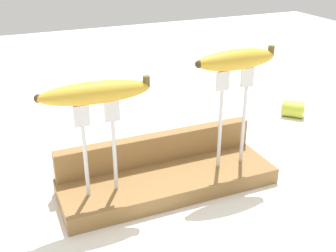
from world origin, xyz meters
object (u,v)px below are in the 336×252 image
fork_stand_left (99,140)px  banana_raised_right (236,60)px  fork_stand_right (233,109)px  banana_raised_left (95,93)px  banana_chunk_near (293,109)px

fork_stand_left → banana_raised_right: 0.28m
fork_stand_right → banana_raised_left: bearing=180.0°
fork_stand_left → fork_stand_right: 0.26m
banana_raised_right → fork_stand_right: bearing=-0.3°
fork_stand_right → banana_chunk_near: fork_stand_right is taller
fork_stand_right → banana_chunk_near: (0.31, 0.19, -0.12)m
fork_stand_left → banana_raised_right: (0.26, 0.00, 0.11)m
fork_stand_right → banana_raised_left: size_ratio=1.03×
banana_raised_left → fork_stand_right: bearing=-0.0°
fork_stand_right → banana_raised_left: 0.27m
fork_stand_left → banana_raised_left: 0.08m
banana_raised_right → banana_raised_left: bearing=180.0°
fork_stand_right → banana_raised_right: banana_raised_right is taller
banana_raised_left → banana_raised_right: bearing=-0.0°
fork_stand_left → banana_raised_left: bearing=176.7°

